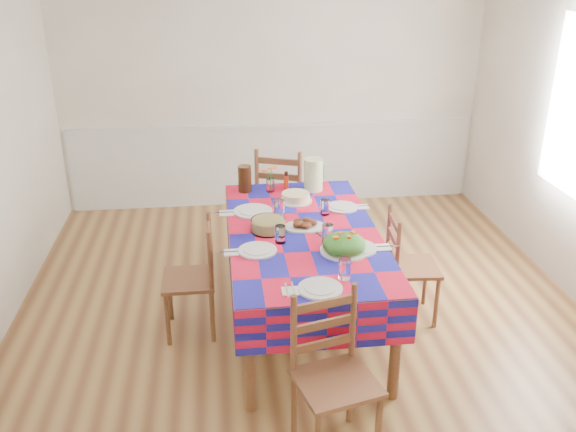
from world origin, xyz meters
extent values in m
cube|color=brown|center=(0.00, 0.00, -0.02)|extent=(4.50, 5.00, 0.04)
cube|color=beige|center=(0.00, 2.52, 1.35)|extent=(4.50, 0.04, 2.70)
cube|color=beige|center=(0.00, -2.52, 1.35)|extent=(4.50, 0.04, 2.70)
cube|color=silver|center=(0.00, 2.47, 0.90)|extent=(4.41, 0.06, 0.04)
cube|color=silver|center=(0.00, 2.48, 0.45)|extent=(4.41, 0.03, 0.90)
cylinder|color=brown|center=(-0.47, -0.92, 0.37)|extent=(0.07, 0.07, 0.73)
cylinder|color=brown|center=(0.44, -0.92, 0.37)|extent=(0.07, 0.07, 0.73)
cylinder|color=brown|center=(-0.47, 0.92, 0.37)|extent=(0.07, 0.07, 0.73)
cylinder|color=brown|center=(0.44, 0.92, 0.37)|extent=(0.07, 0.07, 0.73)
cube|color=brown|center=(-0.02, 0.00, 0.75)|extent=(1.03, 1.96, 0.04)
cube|color=red|center=(-0.02, 0.00, 0.78)|extent=(1.07, 2.00, 0.01)
cube|color=red|center=(-0.55, 0.00, 0.62)|extent=(0.01, 2.00, 0.31)
cube|color=red|center=(0.52, 0.00, 0.62)|extent=(0.01, 2.00, 0.31)
cube|color=red|center=(-0.02, -1.00, 0.62)|extent=(1.07, 0.01, 0.31)
cube|color=red|center=(-0.02, 1.00, 0.62)|extent=(1.07, 0.01, 0.31)
cylinder|color=silver|center=(-0.03, -0.84, 0.79)|extent=(0.27, 0.27, 0.01)
cylinder|color=silver|center=(-0.03, -0.84, 0.80)|extent=(0.19, 0.19, 0.01)
cylinder|color=white|center=(0.14, -0.72, 0.85)|extent=(0.08, 0.08, 0.13)
cube|color=white|center=(-0.21, -0.84, 0.78)|extent=(0.10, 0.10, 0.01)
cube|color=silver|center=(-0.23, -0.84, 0.79)|extent=(0.01, 0.17, 0.00)
cube|color=silver|center=(-0.19, -0.84, 0.79)|extent=(0.01, 0.20, 0.00)
cylinder|color=silver|center=(-0.37, -0.29, 0.79)|extent=(0.26, 0.26, 0.01)
cylinder|color=silver|center=(-0.37, -0.29, 0.80)|extent=(0.19, 0.19, 0.01)
cylinder|color=white|center=(-0.20, -0.17, 0.84)|extent=(0.07, 0.07, 0.13)
cube|color=white|center=(-0.55, -0.29, 0.78)|extent=(0.10, 0.10, 0.01)
cube|color=silver|center=(-0.56, -0.29, 0.79)|extent=(0.17, 0.01, 0.00)
cube|color=silver|center=(-0.53, -0.29, 0.79)|extent=(0.20, 0.01, 0.00)
cylinder|color=silver|center=(-0.36, 0.38, 0.79)|extent=(0.30, 0.30, 0.02)
cylinder|color=silver|center=(-0.36, 0.38, 0.80)|extent=(0.21, 0.21, 0.01)
cylinder|color=white|center=(-0.17, 0.25, 0.85)|extent=(0.09, 0.09, 0.15)
cube|color=white|center=(-0.56, 0.38, 0.78)|extent=(0.11, 0.11, 0.01)
cube|color=silver|center=(-0.58, 0.38, 0.79)|extent=(0.19, 0.01, 0.00)
cube|color=silver|center=(-0.54, 0.38, 0.79)|extent=(0.22, 0.01, 0.00)
cylinder|color=silver|center=(0.30, -0.34, 0.79)|extent=(0.28, 0.28, 0.01)
cylinder|color=silver|center=(0.30, -0.34, 0.80)|extent=(0.20, 0.20, 0.01)
cylinder|color=white|center=(0.12, -0.21, 0.85)|extent=(0.08, 0.08, 0.14)
cube|color=white|center=(0.48, -0.34, 0.78)|extent=(0.10, 0.10, 0.01)
cube|color=silver|center=(0.46, -0.34, 0.79)|extent=(0.18, 0.01, 0.00)
cube|color=silver|center=(0.51, -0.34, 0.79)|extent=(0.21, 0.01, 0.00)
cylinder|color=silver|center=(0.34, 0.39, 0.79)|extent=(0.25, 0.25, 0.01)
cylinder|color=silver|center=(0.34, 0.39, 0.80)|extent=(0.18, 0.18, 0.01)
cylinder|color=white|center=(0.19, 0.28, 0.84)|extent=(0.07, 0.07, 0.12)
cube|color=white|center=(0.51, 0.39, 0.78)|extent=(0.09, 0.09, 0.01)
cube|color=silver|center=(0.49, 0.39, 0.79)|extent=(0.16, 0.01, 0.00)
cube|color=silver|center=(0.53, 0.39, 0.79)|extent=(0.18, 0.01, 0.00)
ellipsoid|color=silver|center=(0.00, 0.05, 0.79)|extent=(0.31, 0.22, 0.01)
ellipsoid|color=black|center=(0.05, 0.05, 0.82)|extent=(0.08, 0.07, 0.05)
ellipsoid|color=black|center=(0.02, 0.09, 0.82)|extent=(0.08, 0.07, 0.05)
ellipsoid|color=black|center=(-0.04, 0.08, 0.82)|extent=(0.08, 0.07, 0.05)
ellipsoid|color=black|center=(-0.05, 0.03, 0.82)|extent=(0.08, 0.07, 0.05)
ellipsoid|color=black|center=(0.00, 0.01, 0.82)|extent=(0.08, 0.07, 0.05)
cylinder|color=silver|center=(0.21, -0.36, 0.79)|extent=(0.32, 0.32, 0.02)
ellipsoid|color=#124A15|center=(0.21, -0.36, 0.84)|extent=(0.29, 0.29, 0.13)
cube|color=#E55B13|center=(0.14, -0.39, 0.90)|extent=(0.04, 0.03, 0.01)
cube|color=#E55B13|center=(0.19, -0.33, 0.90)|extent=(0.05, 0.05, 0.01)
cube|color=#E55B13|center=(0.23, -0.39, 0.90)|extent=(0.03, 0.04, 0.01)
cube|color=#E55B13|center=(0.27, -0.33, 0.90)|extent=(0.04, 0.05, 0.01)
cylinder|color=white|center=(-0.27, 0.03, 0.83)|extent=(0.25, 0.25, 0.09)
cylinder|color=#EEDB7E|center=(-0.27, 0.03, 0.83)|extent=(0.23, 0.23, 0.08)
cylinder|color=silver|center=(0.00, 0.56, 0.79)|extent=(0.27, 0.27, 0.01)
cylinder|color=beige|center=(0.00, 0.56, 0.82)|extent=(0.22, 0.22, 0.06)
cube|color=black|center=(0.10, -0.11, 0.78)|extent=(0.12, 0.28, 0.01)
cube|color=black|center=(0.15, -0.09, 0.78)|extent=(0.06, 0.29, 0.01)
cylinder|color=white|center=(-0.18, 0.81, 0.84)|extent=(0.07, 0.07, 0.12)
cylinder|color=#397828|center=(-0.20, 0.81, 0.88)|extent=(0.01, 0.01, 0.17)
ellipsoid|color=#E55B13|center=(-0.23, 0.81, 0.97)|extent=(0.06, 0.06, 0.02)
cylinder|color=#397828|center=(-0.17, 0.82, 0.88)|extent=(0.01, 0.01, 0.17)
ellipsoid|color=#E55B13|center=(-0.14, 0.84, 0.98)|extent=(0.06, 0.06, 0.02)
cylinder|color=#397828|center=(-0.18, 0.80, 0.88)|extent=(0.01, 0.01, 0.17)
ellipsoid|color=#E55B13|center=(-0.18, 0.77, 1.00)|extent=(0.06, 0.06, 0.02)
cylinder|color=red|center=(-0.05, 0.83, 0.86)|extent=(0.04, 0.04, 0.16)
cylinder|color=#D0EEA8|center=(0.18, 0.81, 0.92)|extent=(0.16, 0.16, 0.27)
cylinder|color=black|center=(-0.39, 0.84, 0.89)|extent=(0.11, 0.11, 0.22)
cube|color=silver|center=(0.01, -0.98, 0.79)|extent=(0.08, 0.03, 0.02)
cylinder|color=brown|center=(0.20, -1.43, 0.23)|extent=(0.04, 0.04, 0.45)
cylinder|color=brown|center=(-0.23, -1.19, 0.23)|extent=(0.04, 0.04, 0.45)
cylinder|color=brown|center=(0.12, -1.10, 0.23)|extent=(0.04, 0.04, 0.45)
cube|color=brown|center=(-0.02, -1.31, 0.47)|extent=(0.51, 0.49, 0.03)
cylinder|color=brown|center=(-0.24, -1.18, 0.70)|extent=(0.04, 0.04, 0.50)
cylinder|color=brown|center=(0.11, -1.09, 0.70)|extent=(0.04, 0.04, 0.50)
cube|color=brown|center=(-0.06, -1.13, 0.60)|extent=(0.36, 0.11, 0.05)
cube|color=brown|center=(-0.06, -1.13, 0.73)|extent=(0.36, 0.11, 0.05)
cube|color=brown|center=(-0.06, -1.13, 0.87)|extent=(0.36, 0.11, 0.05)
cylinder|color=brown|center=(0.23, 1.41, 0.25)|extent=(0.04, 0.04, 0.49)
cylinder|color=brown|center=(-0.14, 1.55, 0.25)|extent=(0.04, 0.04, 0.49)
cylinder|color=brown|center=(0.10, 1.07, 0.25)|extent=(0.04, 0.04, 0.49)
cylinder|color=brown|center=(-0.26, 1.20, 0.25)|extent=(0.04, 0.04, 0.49)
cube|color=brown|center=(-0.02, 1.31, 0.51)|extent=(0.58, 0.57, 0.03)
cylinder|color=brown|center=(0.10, 1.06, 0.76)|extent=(0.04, 0.04, 0.55)
cylinder|color=brown|center=(-0.27, 1.19, 0.76)|extent=(0.04, 0.04, 0.55)
cube|color=brown|center=(-0.08, 1.12, 0.65)|extent=(0.38, 0.16, 0.05)
cube|color=brown|center=(-0.08, 1.12, 0.80)|extent=(0.38, 0.16, 0.05)
cube|color=brown|center=(-0.08, 1.12, 0.94)|extent=(0.38, 0.16, 0.05)
cylinder|color=brown|center=(-1.02, 0.17, 0.21)|extent=(0.03, 0.03, 0.42)
cylinder|color=brown|center=(-1.02, -0.17, 0.21)|extent=(0.03, 0.03, 0.42)
cylinder|color=brown|center=(-0.70, 0.17, 0.21)|extent=(0.03, 0.03, 0.42)
cylinder|color=brown|center=(-0.70, -0.17, 0.21)|extent=(0.03, 0.03, 0.42)
cube|color=brown|center=(-0.86, 0.00, 0.44)|extent=(0.38, 0.40, 0.03)
cylinder|color=brown|center=(-0.69, 0.17, 0.65)|extent=(0.03, 0.03, 0.47)
cylinder|color=brown|center=(-0.69, -0.17, 0.65)|extent=(0.03, 0.03, 0.47)
cube|color=brown|center=(-0.69, 0.00, 0.56)|extent=(0.02, 0.34, 0.05)
cube|color=brown|center=(-0.69, 0.00, 0.68)|extent=(0.02, 0.34, 0.05)
cube|color=brown|center=(-0.69, 0.00, 0.80)|extent=(0.02, 0.34, 0.05)
cylinder|color=brown|center=(0.97, -0.18, 0.21)|extent=(0.03, 0.03, 0.42)
cylinder|color=brown|center=(1.00, 0.15, 0.21)|extent=(0.03, 0.03, 0.42)
cylinder|color=brown|center=(0.66, -0.16, 0.21)|extent=(0.03, 0.03, 0.42)
cylinder|color=brown|center=(0.68, 0.18, 0.21)|extent=(0.03, 0.03, 0.42)
cube|color=brown|center=(0.83, 0.00, 0.43)|extent=(0.40, 0.42, 0.03)
cylinder|color=brown|center=(0.65, -0.16, 0.65)|extent=(0.03, 0.03, 0.46)
cylinder|color=brown|center=(0.67, 0.18, 0.65)|extent=(0.03, 0.03, 0.46)
cube|color=brown|center=(0.66, 0.01, 0.56)|extent=(0.04, 0.33, 0.05)
cube|color=brown|center=(0.66, 0.01, 0.68)|extent=(0.04, 0.33, 0.05)
cube|color=brown|center=(0.66, 0.01, 0.80)|extent=(0.04, 0.33, 0.05)
camera|label=1|loc=(-0.60, -3.95, 2.64)|focal=38.00mm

